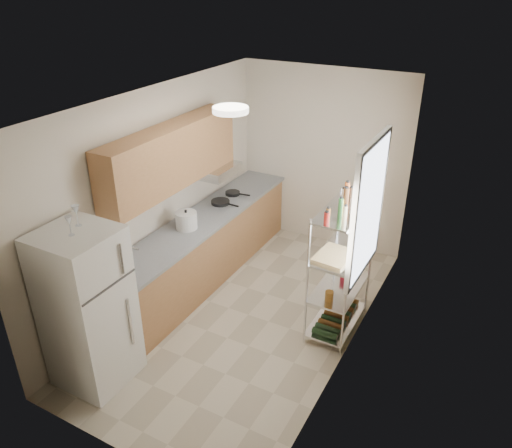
{
  "coord_description": "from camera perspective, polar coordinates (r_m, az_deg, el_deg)",
  "views": [
    {
      "loc": [
        2.4,
        -4.24,
        3.75
      ],
      "look_at": [
        -0.03,
        0.25,
        1.12
      ],
      "focal_mm": 35.0,
      "sensor_mm": 36.0,
      "label": 1
    }
  ],
  "objects": [
    {
      "name": "room",
      "position": [
        5.45,
        -0.99,
        0.58
      ],
      "size": [
        2.52,
        4.42,
        2.62
      ],
      "color": "beige",
      "rests_on": "ground"
    },
    {
      "name": "counter_run",
      "position": [
        6.61,
        -6.02,
        -2.78
      ],
      "size": [
        0.63,
        3.51,
        0.9
      ],
      "color": "#A77347",
      "rests_on": "ground"
    },
    {
      "name": "upper_cabinets",
      "position": [
        5.87,
        -9.63,
        7.62
      ],
      "size": [
        0.33,
        2.2,
        0.72
      ],
      "primitive_type": "cube",
      "color": "#A77347",
      "rests_on": "room"
    },
    {
      "name": "range_hood",
      "position": [
        6.6,
        -4.76,
        6.23
      ],
      "size": [
        0.5,
        0.6,
        0.12
      ],
      "primitive_type": "cube",
      "color": "#B7BABC",
      "rests_on": "room"
    },
    {
      "name": "window",
      "position": [
        5.22,
        12.73,
        1.66
      ],
      "size": [
        0.06,
        1.0,
        1.46
      ],
      "primitive_type": "cube",
      "color": "white",
      "rests_on": "room"
    },
    {
      "name": "bakers_rack",
      "position": [
        5.43,
        9.88,
        -2.28
      ],
      "size": [
        0.45,
        0.9,
        1.73
      ],
      "color": "silver",
      "rests_on": "ground"
    },
    {
      "name": "ceiling_dome",
      "position": [
        4.76,
        -2.93,
        12.91
      ],
      "size": [
        0.34,
        0.34,
        0.05
      ],
      "primitive_type": "cylinder",
      "color": "white",
      "rests_on": "room"
    },
    {
      "name": "refrigerator",
      "position": [
        5.12,
        -18.69,
        -9.15
      ],
      "size": [
        0.68,
        0.68,
        1.66
      ],
      "primitive_type": "cube",
      "color": "white",
      "rests_on": "ground"
    },
    {
      "name": "wine_glass_a",
      "position": [
        4.61,
        -20.51,
        -0.2
      ],
      "size": [
        0.07,
        0.07,
        0.18
      ],
      "primitive_type": null,
      "color": "silver",
      "rests_on": "refrigerator"
    },
    {
      "name": "wine_glass_b",
      "position": [
        4.76,
        -19.8,
        0.9
      ],
      "size": [
        0.07,
        0.07,
        0.2
      ],
      "primitive_type": null,
      "color": "silver",
      "rests_on": "refrigerator"
    },
    {
      "name": "rice_cooker",
      "position": [
        6.13,
        -7.97,
        0.43
      ],
      "size": [
        0.26,
        0.26,
        0.21
      ],
      "primitive_type": "cylinder",
      "color": "white",
      "rests_on": "counter_run"
    },
    {
      "name": "frying_pan_large",
      "position": [
        6.77,
        -4.1,
        2.51
      ],
      "size": [
        0.26,
        0.26,
        0.04
      ],
      "primitive_type": "cylinder",
      "rotation": [
        0.0,
        0.0,
        -0.03
      ],
      "color": "black",
      "rests_on": "counter_run"
    },
    {
      "name": "frying_pan_small",
      "position": [
        7.04,
        -2.69,
        3.55
      ],
      "size": [
        0.23,
        0.23,
        0.04
      ],
      "primitive_type": "cylinder",
      "rotation": [
        0.0,
        0.0,
        0.14
      ],
      "color": "black",
      "rests_on": "counter_run"
    },
    {
      "name": "cutting_board",
      "position": [
        5.36,
        8.92,
        -3.61
      ],
      "size": [
        0.38,
        0.48,
        0.03
      ],
      "primitive_type": "cube",
      "rotation": [
        0.0,
        0.0,
        -0.08
      ],
      "color": "tan",
      "rests_on": "bakers_rack"
    },
    {
      "name": "espresso_machine",
      "position": [
        5.66,
        12.24,
        -0.75
      ],
      "size": [
        0.21,
        0.26,
        0.27
      ],
      "primitive_type": "cube",
      "rotation": [
        0.0,
        0.0,
        0.23
      ],
      "color": "black",
      "rests_on": "bakers_rack"
    },
    {
      "name": "storage_bag",
      "position": [
        5.91,
        10.42,
        -4.87
      ],
      "size": [
        0.11,
        0.16,
        0.18
      ],
      "primitive_type": "cube",
      "rotation": [
        0.0,
        0.0,
        0.02
      ],
      "color": "red",
      "rests_on": "bakers_rack"
    }
  ]
}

